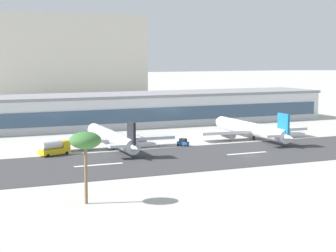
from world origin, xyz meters
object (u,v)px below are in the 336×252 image
(terminal_building, at_px, (123,109))
(palm_tree_1, at_px, (85,141))
(service_fuel_truck_1, at_px, (55,148))
(airliner_black_tail_gate_0, at_px, (113,138))
(service_baggage_tug_0, at_px, (183,142))
(airliner_blue_tail_gate_1, at_px, (253,130))
(distant_hotel_block, at_px, (47,57))

(terminal_building, xyz_separation_m, palm_tree_1, (-47.13, -109.32, 5.22))
(terminal_building, xyz_separation_m, service_fuel_truck_1, (-39.80, -56.61, -3.83))
(airliner_black_tail_gate_0, bearing_deg, service_baggage_tug_0, -95.66)
(terminal_building, bearing_deg, palm_tree_1, -113.32)
(service_baggage_tug_0, bearing_deg, terminal_building, 145.58)
(airliner_black_tail_gate_0, xyz_separation_m, service_fuel_truck_1, (-17.48, -3.98, -0.95))
(terminal_building, distance_m, service_fuel_truck_1, 69.30)
(airliner_blue_tail_gate_1, distance_m, service_baggage_tug_0, 26.02)
(palm_tree_1, bearing_deg, distant_hotel_block, 78.22)
(terminal_building, height_order, service_baggage_tug_0, terminal_building)
(service_fuel_truck_1, bearing_deg, palm_tree_1, -120.47)
(distant_hotel_block, xyz_separation_m, palm_tree_1, (-53.55, -256.68, -13.60))
(airliner_blue_tail_gate_1, distance_m, service_fuel_truck_1, 63.42)
(service_baggage_tug_0, relative_size, palm_tree_1, 0.28)
(distant_hotel_block, relative_size, palm_tree_1, 8.80)
(airliner_black_tail_gate_0, bearing_deg, distant_hotel_block, -5.23)
(airliner_blue_tail_gate_1, bearing_deg, airliner_black_tail_gate_0, 92.98)
(distant_hotel_block, height_order, service_baggage_tug_0, distant_hotel_block)
(service_baggage_tug_0, distance_m, service_fuel_truck_1, 37.56)
(airliner_black_tail_gate_0, distance_m, service_baggage_tug_0, 20.38)
(service_baggage_tug_0, xyz_separation_m, palm_tree_1, (-44.87, -53.66, 10.03))
(airliner_blue_tail_gate_1, distance_m, palm_tree_1, 91.08)
(airliner_blue_tail_gate_1, bearing_deg, service_baggage_tug_0, 99.99)
(distant_hotel_block, xyz_separation_m, service_fuel_truck_1, (-46.22, -203.97, -22.65))
(terminal_building, bearing_deg, airliner_blue_tail_gate_1, -65.85)
(distant_hotel_block, xyz_separation_m, airliner_black_tail_gate_0, (-28.75, -199.99, -21.70))
(distant_hotel_block, bearing_deg, palm_tree_1, -101.78)
(airliner_black_tail_gate_0, distance_m, airliner_blue_tail_gate_1, 45.79)
(airliner_black_tail_gate_0, distance_m, palm_tree_1, 62.41)
(palm_tree_1, bearing_deg, airliner_blue_tail_gate_1, 38.91)
(distant_hotel_block, distance_m, service_baggage_tug_0, 204.58)
(terminal_building, xyz_separation_m, service_baggage_tug_0, (-2.26, -55.66, -4.81))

